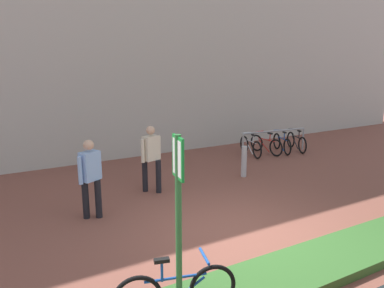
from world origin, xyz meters
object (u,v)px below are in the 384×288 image
object	(u,v)px
bike_rack_cluster	(274,143)
person_shirt_blue	(151,155)
person_casual_tan	(90,174)
bollard_steel	(244,161)
parking_sign_post	(179,204)

from	to	relation	value
bike_rack_cluster	person_shirt_blue	world-z (taller)	person_shirt_blue
bike_rack_cluster	person_shirt_blue	size ratio (longest dim) A/B	1.54
bike_rack_cluster	person_casual_tan	bearing A→B (deg)	-161.38
bike_rack_cluster	bollard_steel	size ratio (longest dim) A/B	2.94
bollard_steel	person_casual_tan	world-z (taller)	person_casual_tan
bollard_steel	person_casual_tan	size ratio (longest dim) A/B	0.52
bike_rack_cluster	person_shirt_blue	xyz separation A→B (m)	(-5.45, -1.58, 0.64)
bike_rack_cluster	bollard_steel	xyz separation A→B (m)	(-2.62, -1.69, 0.10)
person_casual_tan	person_shirt_blue	bearing A→B (deg)	25.94
bollard_steel	person_casual_tan	distance (m)	4.66
parking_sign_post	person_shirt_blue	distance (m)	4.96
parking_sign_post	bollard_steel	size ratio (longest dim) A/B	2.78
parking_sign_post	person_casual_tan	bearing A→B (deg)	91.92
bike_rack_cluster	person_casual_tan	world-z (taller)	person_casual_tan
person_casual_tan	bollard_steel	bearing A→B (deg)	9.08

